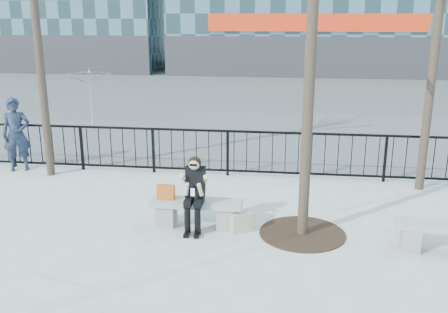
# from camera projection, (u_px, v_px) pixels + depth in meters

# --- Properties ---
(ground) EXTENTS (120.00, 120.00, 0.00)m
(ground) POSITION_uv_depth(u_px,v_px,m) (197.00, 226.00, 9.06)
(ground) COLOR #989893
(ground) RESTS_ON ground
(street_surface) EXTENTS (60.00, 23.00, 0.01)m
(street_surface) POSITION_uv_depth(u_px,v_px,m) (255.00, 96.00, 23.35)
(street_surface) COLOR #474747
(street_surface) RESTS_ON ground
(railing) EXTENTS (14.00, 0.06, 1.10)m
(railing) POSITION_uv_depth(u_px,v_px,m) (219.00, 153.00, 11.77)
(railing) COLOR black
(railing) RESTS_ON ground
(tree_grate) EXTENTS (1.50, 1.50, 0.02)m
(tree_grate) POSITION_uv_depth(u_px,v_px,m) (302.00, 233.00, 8.73)
(tree_grate) COLOR black
(tree_grate) RESTS_ON ground
(bench_main) EXTENTS (1.65, 0.46, 0.49)m
(bench_main) POSITION_uv_depth(u_px,v_px,m) (196.00, 210.00, 8.98)
(bench_main) COLOR slate
(bench_main) RESTS_ON ground
(bench_second) EXTENTS (1.54, 0.43, 0.46)m
(bench_second) POSITION_uv_depth(u_px,v_px,m) (444.00, 235.00, 8.03)
(bench_second) COLOR slate
(bench_second) RESTS_ON ground
(seated_woman) EXTENTS (0.50, 0.64, 1.34)m
(seated_woman) POSITION_uv_depth(u_px,v_px,m) (194.00, 194.00, 8.73)
(seated_woman) COLOR black
(seated_woman) RESTS_ON ground
(handbag) EXTENTS (0.31, 0.15, 0.25)m
(handbag) POSITION_uv_depth(u_px,v_px,m) (166.00, 192.00, 8.98)
(handbag) COLOR #B45116
(handbag) RESTS_ON bench_main
(shopping_bag) EXTENTS (0.40, 0.30, 0.36)m
(shopping_bag) POSITION_uv_depth(u_px,v_px,m) (242.00, 223.00, 8.76)
(shopping_bag) COLOR beige
(shopping_bag) RESTS_ON ground
(standing_man) EXTENTS (0.77, 0.65, 1.80)m
(standing_man) POSITION_uv_depth(u_px,v_px,m) (16.00, 135.00, 12.05)
(standing_man) COLOR black
(standing_man) RESTS_ON ground
(vendor_umbrella) EXTENTS (2.94, 2.97, 2.05)m
(vendor_umbrella) POSITION_uv_depth(u_px,v_px,m) (91.00, 100.00, 16.05)
(vendor_umbrella) COLOR gold
(vendor_umbrella) RESTS_ON ground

